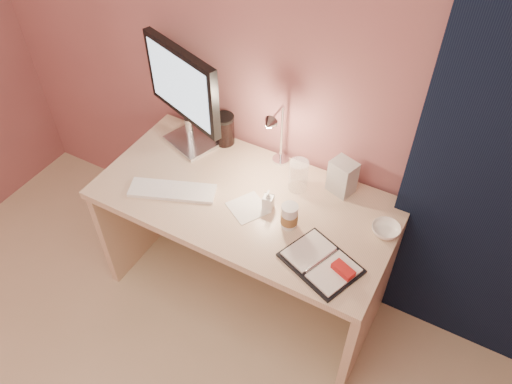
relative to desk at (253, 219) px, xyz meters
The scene contains 13 objects.
room 1.17m from the desk, 14.00° to the left, with size 3.50×3.50×3.50m.
desk is the anchor object (origin of this frame).
monitor 0.72m from the desk, 163.77° to the left, with size 0.50×0.26×0.55m.
keyboard 0.45m from the desk, 146.76° to the right, with size 0.40×0.12×0.02m, color white.
planner 0.58m from the desk, 28.63° to the right, with size 0.36×0.32×0.05m.
paper_c 0.26m from the desk, 70.73° to the right, with size 0.16×0.16×0.00m, color silver.
coffee_cup 0.40m from the desk, 27.40° to the right, with size 0.08×0.08×0.12m.
clear_cup 0.37m from the desk, 28.80° to the left, with size 0.09×0.09×0.16m, color white.
bowl 0.68m from the desk, ahead, with size 0.12×0.12×0.04m, color white.
lotion_bottle 0.31m from the desk, 33.25° to the right, with size 0.05×0.05×0.10m, color silver.
dark_jar 0.48m from the desk, 142.62° to the left, with size 0.10×0.10×0.15m, color black.
product_box 0.52m from the desk, 26.66° to the left, with size 0.11×0.09×0.17m, color #B6B6B2.
desk_lamp 0.47m from the desk, 80.36° to the left, with size 0.08×0.22×0.36m.
Camera 1 is at (0.82, -0.01, 2.39)m, focal length 35.00 mm.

